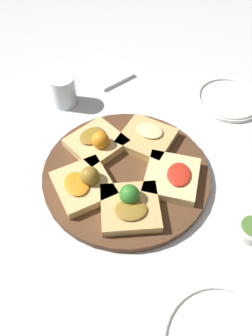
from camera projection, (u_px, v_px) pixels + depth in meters
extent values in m
plane|color=silver|center=(126.00, 176.00, 0.77)|extent=(3.00, 3.00, 0.00)
cylinder|color=#51331E|center=(126.00, 173.00, 0.76)|extent=(0.38, 0.38, 0.02)
cube|color=#DBB775|center=(83.00, 185.00, 0.71)|extent=(0.15, 0.15, 0.02)
ellipsoid|color=orange|center=(76.00, 184.00, 0.70)|extent=(0.07, 0.08, 0.01)
sphere|color=olive|center=(90.00, 176.00, 0.70)|extent=(0.04, 0.04, 0.04)
cube|color=tan|center=(130.00, 208.00, 0.68)|extent=(0.17, 0.17, 0.02)
ellipsoid|color=olive|center=(131.00, 210.00, 0.66)|extent=(0.08, 0.08, 0.01)
sphere|color=#2D7A28|center=(129.00, 194.00, 0.67)|extent=(0.04, 0.04, 0.04)
cube|color=#E5C689|center=(172.00, 177.00, 0.73)|extent=(0.16, 0.16, 0.02)
ellipsoid|color=red|center=(179.00, 174.00, 0.71)|extent=(0.08, 0.08, 0.01)
cube|color=tan|center=(147.00, 138.00, 0.80)|extent=(0.14, 0.14, 0.02)
ellipsoid|color=beige|center=(150.00, 130.00, 0.79)|extent=(0.07, 0.08, 0.01)
cube|color=#DBB775|center=(96.00, 143.00, 0.79)|extent=(0.13, 0.12, 0.02)
ellipsoid|color=olive|center=(92.00, 136.00, 0.78)|extent=(0.07, 0.06, 0.01)
sphere|color=orange|center=(100.00, 140.00, 0.76)|extent=(0.04, 0.04, 0.04)
cylinder|color=white|center=(229.00, 100.00, 0.92)|extent=(0.18, 0.18, 0.01)
torus|color=white|center=(229.00, 98.00, 0.92)|extent=(0.18, 0.18, 0.01)
cylinder|color=silver|center=(63.00, 91.00, 0.89)|extent=(0.07, 0.07, 0.08)
cube|color=white|center=(109.00, 75.00, 0.99)|extent=(0.13, 0.11, 0.01)
cylinder|color=silver|center=(252.00, 229.00, 0.67)|extent=(0.06, 0.06, 0.02)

